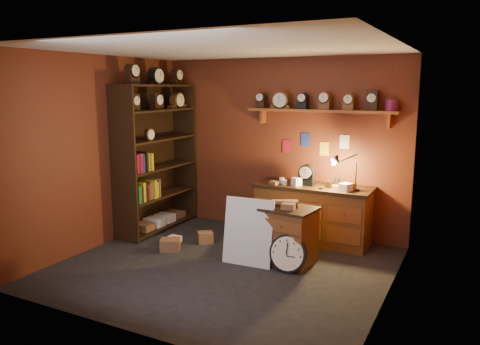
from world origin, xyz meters
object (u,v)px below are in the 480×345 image
Objects in this scene: low_cabinet at (289,233)px; big_round_clock at (288,253)px; shelving_unit at (155,151)px; workbench at (313,210)px.

big_round_clock is at bearing -63.98° from low_cabinet.
shelving_unit is 2.87m from big_round_clock.
shelving_unit is at bearing 163.70° from big_round_clock.
low_cabinet reaches higher than big_round_clock.
workbench is 0.97m from low_cabinet.
big_round_clock is (2.57, -0.75, -1.02)m from shelving_unit.
workbench reaches higher than big_round_clock.
shelving_unit is 2.64m from workbench.
workbench is at bearing 11.32° from shelving_unit.
workbench is 3.53× the size of big_round_clock.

